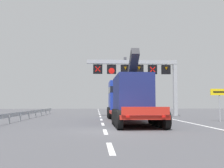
# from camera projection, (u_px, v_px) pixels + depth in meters

# --- Properties ---
(ground) EXTENTS (112.00, 112.00, 0.00)m
(ground) POSITION_uv_depth(u_px,v_px,m) (113.00, 131.00, 15.35)
(ground) COLOR #4C4C51
(lane_markings) EXTENTS (0.20, 61.03, 0.01)m
(lane_markings) POSITION_uv_depth(u_px,v_px,m) (99.00, 114.00, 38.45)
(lane_markings) COLOR silver
(lane_markings) RESTS_ON ground
(edge_line_right) EXTENTS (0.20, 63.00, 0.01)m
(edge_line_right) POSITION_uv_depth(u_px,v_px,m) (168.00, 118.00, 27.66)
(edge_line_right) COLOR silver
(edge_line_right) RESTS_ON ground
(overhead_lane_gantry) EXTENTS (10.53, 0.90, 6.70)m
(overhead_lane_gantry) POSITION_uv_depth(u_px,v_px,m) (142.00, 71.00, 31.50)
(overhead_lane_gantry) COLOR #9EA0A5
(overhead_lane_gantry) RESTS_ON ground
(heavy_haul_truck_red) EXTENTS (3.07, 14.08, 5.30)m
(heavy_haul_truck_red) POSITION_uv_depth(u_px,v_px,m) (127.00, 97.00, 23.25)
(heavy_haul_truck_red) COLOR red
(heavy_haul_truck_red) RESTS_ON ground
(exit_sign_yellow) EXTENTS (1.55, 0.15, 2.68)m
(exit_sign_yellow) POSITION_uv_depth(u_px,v_px,m) (220.00, 97.00, 22.58)
(exit_sign_yellow) COLOR #9EA0A5
(exit_sign_yellow) RESTS_ON ground
(guardrail_left) EXTENTS (0.13, 27.10, 0.76)m
(guardrail_left) POSITION_uv_depth(u_px,v_px,m) (28.00, 113.00, 26.47)
(guardrail_left) COLOR #999EA3
(guardrail_left) RESTS_ON ground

